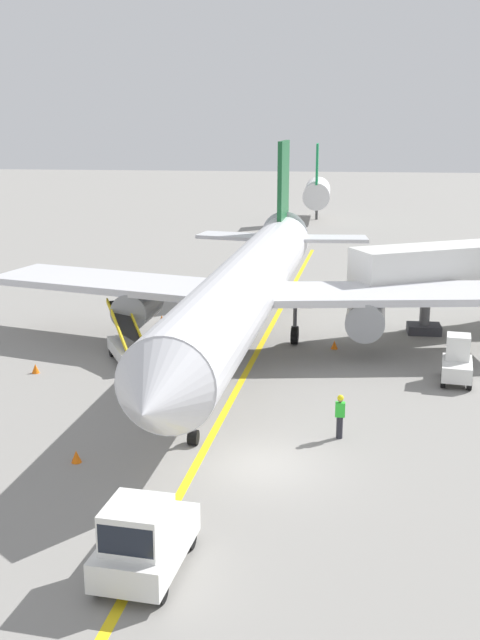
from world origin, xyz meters
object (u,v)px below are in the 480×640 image
(airliner, at_px, (249,285))
(ground_crew_marshaller, at_px, (340,415))
(pushback_tug, at_px, (143,540))
(baggage_tug_near_wing, at_px, (457,362))
(belt_loader_forward_hold, at_px, (129,346))
(safety_cone_wingtip_right, at_px, (334,345))
(safety_cone_nose_left, at_px, (35,368))
(safety_cone_wingtip_left, at_px, (76,456))
(safety_cone_nose_right, at_px, (162,319))
(jet_bridge, at_px, (476,266))

(airliner, height_order, ground_crew_marshaller, airliner)
(pushback_tug, relative_size, baggage_tug_near_wing, 1.48)
(belt_loader_forward_hold, xyz_separation_m, safety_cone_wingtip_right, (9.91, 3.37, -0.56))
(baggage_tug_near_wing, distance_m, belt_loader_forward_hold, 15.40)
(ground_crew_marshaller, xyz_separation_m, safety_cone_wingtip_right, (-0.17, 11.48, -0.69))
(safety_cone_nose_left, bearing_deg, belt_loader_forward_hold, 28.97)
(baggage_tug_near_wing, xyz_separation_m, safety_cone_wingtip_left, (-14.31, -10.20, -0.71))
(belt_loader_forward_hold, distance_m, safety_cone_wingtip_left, 11.34)
(pushback_tug, relative_size, safety_cone_nose_right, 8.60)
(jet_bridge, relative_size, baggage_tug_near_wing, 4.91)
(safety_cone_wingtip_left, bearing_deg, pushback_tug, -58.10)
(pushback_tug, xyz_separation_m, safety_cone_nose_right, (-5.02, 25.02, -0.77))
(safety_cone_nose_left, relative_size, safety_cone_wingtip_left, 1.00)
(safety_cone_nose_right, xyz_separation_m, safety_cone_wingtip_left, (1.09, -18.71, 0.00))
(ground_crew_marshaller, distance_m, safety_cone_wingtip_left, 9.59)
(baggage_tug_near_wing, bearing_deg, ground_crew_marshaller, -126.92)
(belt_loader_forward_hold, height_order, safety_cone_nose_right, belt_loader_forward_hold)
(ground_crew_marshaller, height_order, safety_cone_wingtip_right, ground_crew_marshaller)
(jet_bridge, relative_size, safety_cone_nose_left, 28.63)
(baggage_tug_near_wing, bearing_deg, safety_cone_wingtip_left, -144.53)
(safety_cone_nose_left, bearing_deg, baggage_tug_near_wing, 3.24)
(jet_bridge, xyz_separation_m, safety_cone_nose_right, (-17.65, -0.95, -3.32))
(airliner, relative_size, safety_cone_nose_left, 80.29)
(pushback_tug, height_order, belt_loader_forward_hold, belt_loader_forward_hold)
(baggage_tug_near_wing, height_order, safety_cone_wingtip_left, baggage_tug_near_wing)
(airliner, distance_m, pushback_tug, 20.43)
(ground_crew_marshaller, bearing_deg, baggage_tug_near_wing, 53.08)
(safety_cone_wingtip_left, distance_m, safety_cone_wingtip_right, 17.12)
(safety_cone_wingtip_left, bearing_deg, jet_bridge, 49.89)
(baggage_tug_near_wing, distance_m, safety_cone_wingtip_right, 7.07)
(airliner, distance_m, baggage_tug_near_wing, 10.81)
(baggage_tug_near_wing, relative_size, safety_cone_wingtip_left, 5.83)
(jet_bridge, bearing_deg, ground_crew_marshaller, -114.55)
(safety_cone_nose_right, height_order, safety_cone_wingtip_left, same)
(baggage_tug_near_wing, xyz_separation_m, safety_cone_nose_left, (-19.30, -1.09, -0.71))
(jet_bridge, height_order, safety_cone_wingtip_right, jet_bridge)
(ground_crew_marshaller, relative_size, safety_cone_wingtip_right, 3.86)
(safety_cone_wingtip_left, xyz_separation_m, safety_cone_wingtip_right, (8.86, 14.65, 0.00))
(airliner, distance_m, safety_cone_wingtip_right, 5.45)
(pushback_tug, bearing_deg, safety_cone_wingtip_right, 76.76)
(safety_cone_nose_right, bearing_deg, pushback_tug, -78.66)
(airliner, bearing_deg, safety_cone_wingtip_left, -107.82)
(ground_crew_marshaller, xyz_separation_m, safety_cone_nose_right, (-10.12, 15.54, -0.69))
(airliner, height_order, belt_loader_forward_hold, airliner)
(baggage_tug_near_wing, bearing_deg, safety_cone_wingtip_right, 140.78)
(pushback_tug, relative_size, belt_loader_forward_hold, 0.75)
(pushback_tug, xyz_separation_m, safety_cone_nose_left, (-8.91, 15.41, -0.77))
(jet_bridge, xyz_separation_m, pushback_tug, (-12.64, -25.97, -2.55))
(pushback_tug, relative_size, safety_cone_wingtip_left, 8.60)
(jet_bridge, xyz_separation_m, ground_crew_marshaller, (-7.53, -16.50, -2.63))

